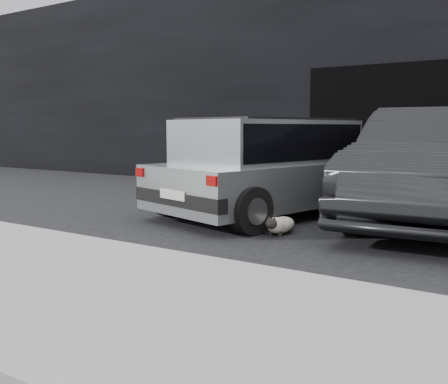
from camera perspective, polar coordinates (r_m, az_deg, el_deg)
The scene contains 9 objects.
ground at distance 7.24m, azimuth 4.62°, elevation -3.26°, with size 80.00×80.00×0.00m, color black.
building_facade at distance 12.56m, azimuth 22.29°, elevation 12.14°, with size 34.00×4.00×5.00m, color black.
garage_opening at distance 10.54m, azimuth 19.97°, elevation 6.74°, with size 4.00×0.10×2.60m, color black.
curb at distance 4.55m, azimuth 0.28°, elevation -8.86°, with size 18.00×0.25×0.12m, color gray.
sidewalk at distance 3.64m, azimuth -10.15°, elevation -13.24°, with size 18.00×2.20×0.11m, color gray.
silver_hatchback at distance 7.72m, azimuth 5.53°, elevation 3.40°, with size 2.80×4.33×1.47m.
second_car at distance 7.61m, azimuth 23.08°, elevation 2.86°, with size 1.72×4.94×1.63m, color black.
cat_siamese at distance 6.31m, azimuth 6.35°, elevation -3.74°, with size 0.27×0.78×0.27m.
cat_white at distance 7.01m, azimuth 0.58°, elevation -2.26°, with size 0.66×0.40×0.33m.
Camera 1 is at (3.34, -6.29, 1.33)m, focal length 40.00 mm.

